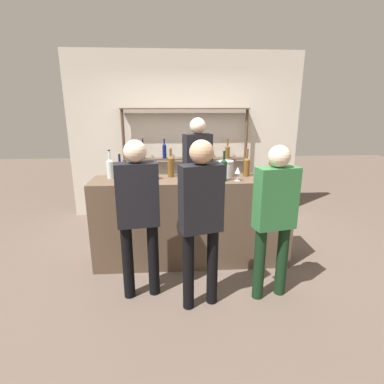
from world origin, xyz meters
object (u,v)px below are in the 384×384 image
at_px(counter_bottle_3, 247,166).
at_px(counter_bottle_5, 120,170).
at_px(wine_glass, 238,171).
at_px(customer_left, 138,208).
at_px(counter_bottle_4, 224,169).
at_px(customer_center, 201,212).
at_px(counter_bottle_2, 110,168).
at_px(counter_bottle_1, 272,167).
at_px(cork_jar, 152,173).
at_px(customer_right, 275,212).
at_px(ice_bucket, 226,169).
at_px(server_behind_counter, 197,166).
at_px(counter_bottle_0, 171,166).

xyz_separation_m(counter_bottle_3, counter_bottle_5, (-1.51, -0.14, -0.01)).
distance_m(wine_glass, customer_left, 1.24).
distance_m(counter_bottle_4, customer_center, 0.86).
relative_size(counter_bottle_2, customer_center, 0.21).
xyz_separation_m(counter_bottle_4, customer_left, (-0.93, -0.55, -0.26)).
height_order(customer_left, customer_center, customer_center).
height_order(counter_bottle_3, counter_bottle_5, counter_bottle_3).
bearing_deg(customer_center, counter_bottle_1, -63.84).
distance_m(counter_bottle_2, customer_left, 0.92).
xyz_separation_m(cork_jar, customer_right, (1.22, -0.78, -0.23)).
bearing_deg(counter_bottle_3, ice_bucket, -178.10).
distance_m(counter_bottle_4, server_behind_counter, 1.07).
bearing_deg(counter_bottle_1, counter_bottle_0, 171.50).
relative_size(wine_glass, customer_center, 0.10).
height_order(counter_bottle_2, counter_bottle_3, counter_bottle_2).
height_order(counter_bottle_1, ice_bucket, counter_bottle_1).
relative_size(counter_bottle_2, counter_bottle_3, 1.02).
relative_size(customer_right, customer_center, 0.96).
bearing_deg(server_behind_counter, customer_right, 0.96).
xyz_separation_m(counter_bottle_1, ice_bucket, (-0.52, 0.15, -0.05)).
distance_m(counter_bottle_0, customer_right, 1.38).
height_order(server_behind_counter, customer_left, server_behind_counter).
relative_size(counter_bottle_0, counter_bottle_3, 1.07).
bearing_deg(wine_glass, counter_bottle_2, 171.06).
bearing_deg(customer_center, counter_bottle_5, 29.20).
distance_m(counter_bottle_1, customer_left, 1.66).
xyz_separation_m(counter_bottle_3, customer_right, (0.08, -0.88, -0.28)).
height_order(counter_bottle_2, ice_bucket, counter_bottle_2).
height_order(ice_bucket, customer_right, customer_right).
xyz_separation_m(counter_bottle_0, cork_jar, (-0.22, -0.12, -0.06)).
bearing_deg(counter_bottle_2, counter_bottle_1, -4.78).
height_order(counter_bottle_2, server_behind_counter, server_behind_counter).
relative_size(cork_jar, customer_left, 0.09).
xyz_separation_m(counter_bottle_2, counter_bottle_5, (0.14, -0.14, -0.01)).
xyz_separation_m(counter_bottle_0, counter_bottle_5, (-0.58, -0.16, -0.02)).
xyz_separation_m(counter_bottle_5, customer_right, (1.59, -0.74, -0.27)).
distance_m(wine_glass, customer_right, 0.74).
relative_size(counter_bottle_2, counter_bottle_4, 0.98).
bearing_deg(counter_bottle_0, server_behind_counter, 63.47).
bearing_deg(counter_bottle_3, customer_left, -147.83).
xyz_separation_m(counter_bottle_1, customer_right, (-0.19, -0.72, -0.30)).
bearing_deg(counter_bottle_2, ice_bucket, -0.40).
bearing_deg(counter_bottle_5, counter_bottle_1, -0.66).
xyz_separation_m(counter_bottle_2, counter_bottle_4, (1.33, -0.23, 0.01)).
distance_m(counter_bottle_5, customer_left, 0.74).
height_order(cork_jar, customer_right, customer_right).
distance_m(counter_bottle_3, counter_bottle_4, 0.40).
relative_size(counter_bottle_4, customer_left, 0.21).
bearing_deg(counter_bottle_3, counter_bottle_4, -144.17).
bearing_deg(counter_bottle_2, counter_bottle_4, -10.02).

